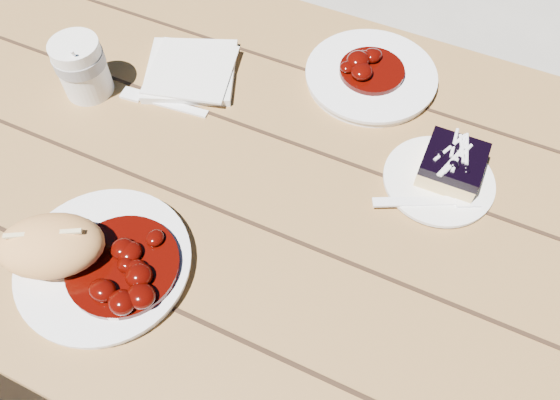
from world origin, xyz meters
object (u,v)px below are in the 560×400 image
at_px(picnic_table, 110,168).
at_px(blueberry_cake, 452,164).
at_px(main_plate, 105,264).
at_px(bread_roll, 51,246).
at_px(second_plate, 371,77).
at_px(dessert_plate, 438,181).
at_px(coffee_cup, 82,68).

xyz_separation_m(picnic_table, blueberry_cake, (0.58, 0.12, 0.20)).
height_order(picnic_table, main_plate, main_plate).
height_order(bread_roll, second_plate, bread_roll).
bearing_deg(picnic_table, main_plate, -48.49).
relative_size(picnic_table, second_plate, 9.13).
height_order(dessert_plate, coffee_cup, coffee_cup).
distance_m(picnic_table, main_plate, 0.35).
bearing_deg(main_plate, bread_roll, -160.02).
xyz_separation_m(main_plate, coffee_cup, (-0.22, 0.27, 0.04)).
bearing_deg(dessert_plate, bread_roll, -140.74).
bearing_deg(blueberry_cake, second_plate, 139.12).
bearing_deg(bread_roll, blueberry_cake, 39.79).
bearing_deg(main_plate, coffee_cup, 129.24).
relative_size(main_plate, second_plate, 1.05).
bearing_deg(picnic_table, blueberry_cake, 11.38).
bearing_deg(dessert_plate, main_plate, -138.51).
height_order(picnic_table, dessert_plate, dessert_plate).
bearing_deg(second_plate, dessert_plate, -44.35).
bearing_deg(bread_roll, main_plate, 19.98).
bearing_deg(picnic_table, dessert_plate, 10.12).
bearing_deg(coffee_cup, picnic_table, -66.08).
bearing_deg(coffee_cup, blueberry_cake, 7.19).
relative_size(bread_roll, coffee_cup, 1.38).
distance_m(bread_roll, second_plate, 0.58).
bearing_deg(picnic_table, coffee_cup, 113.92).
relative_size(main_plate, coffee_cup, 2.32).
relative_size(bread_roll, dessert_plate, 0.86).
xyz_separation_m(picnic_table, dessert_plate, (0.57, 0.10, 0.17)).
bearing_deg(coffee_cup, second_plate, 27.78).
bearing_deg(main_plate, second_plate, 67.33).
xyz_separation_m(dessert_plate, blueberry_cake, (0.01, 0.02, 0.03)).
height_order(picnic_table, coffee_cup, coffee_cup).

